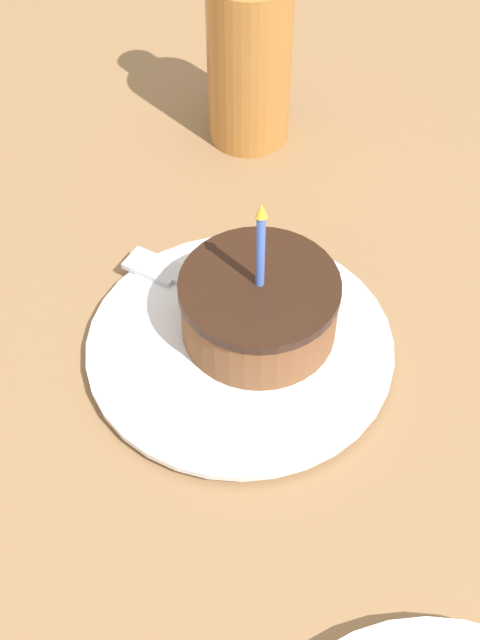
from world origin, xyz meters
name	(u,v)px	position (x,y,z in m)	size (l,w,h in m)	color
ground_plane	(228,352)	(0.00, 0.00, -0.02)	(2.40, 2.40, 0.04)	olive
plate	(240,347)	(-0.02, 0.01, 0.01)	(0.23, 0.23, 0.01)	silver
cake_slice	(259,306)	(-0.02, -0.01, 0.04)	(0.12, 0.12, 0.13)	brown
fork	(204,289)	(0.04, -0.02, 0.02)	(0.17, 0.03, 0.01)	silver
bottle	(249,54)	(0.12, -0.22, 0.09)	(0.08, 0.08, 0.21)	#B27233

